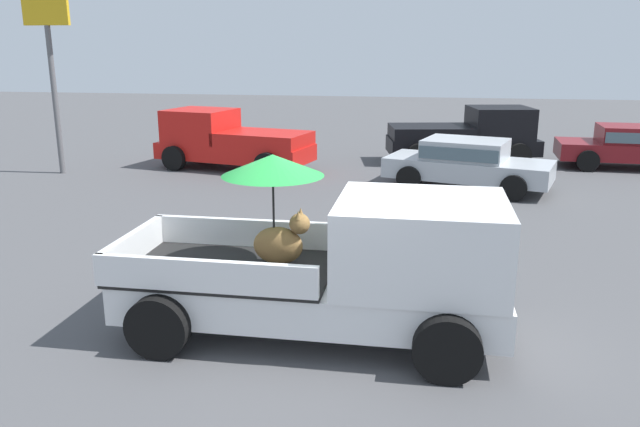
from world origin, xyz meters
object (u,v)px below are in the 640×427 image
pickup_truck_red (229,140)px  parked_sedan_near (467,161)px  pickup_truck_main (347,265)px  pickup_truck_far (469,136)px  motel_sign (50,49)px  parked_sedan_far (632,145)px

pickup_truck_red → parked_sedan_near: bearing=179.1°
pickup_truck_main → pickup_truck_far: (2.30, 13.44, -0.11)m
pickup_truck_main → pickup_truck_red: size_ratio=1.00×
pickup_truck_red → pickup_truck_main: bearing=127.6°
pickup_truck_far → parked_sedan_near: pickup_truck_far is taller
pickup_truck_far → pickup_truck_main: bearing=-110.5°
motel_sign → parked_sedan_near: bearing=-0.7°
pickup_truck_far → parked_sedan_far: bearing=-13.7°
pickup_truck_main → pickup_truck_red: pickup_truck_main is taller
pickup_truck_red → parked_sedan_near: (7.17, -1.73, -0.13)m
pickup_truck_red → pickup_truck_far: bearing=-149.6°
parked_sedan_far → motel_sign: 17.77m
pickup_truck_red → pickup_truck_far: (7.43, 2.36, 0.00)m
pickup_truck_red → pickup_truck_far: same height
pickup_truck_main → motel_sign: size_ratio=0.97×
parked_sedan_far → pickup_truck_far: bearing=0.1°
parked_sedan_near → motel_sign: 12.26m
pickup_truck_red → motel_sign: bearing=31.3°
motel_sign → pickup_truck_main: bearing=-43.8°
pickup_truck_main → parked_sedan_near: bearing=77.8°
pickup_truck_main → parked_sedan_near: 9.56m
parked_sedan_near → pickup_truck_red: bearing=-177.4°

